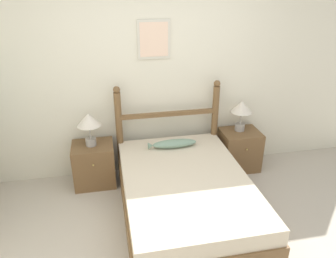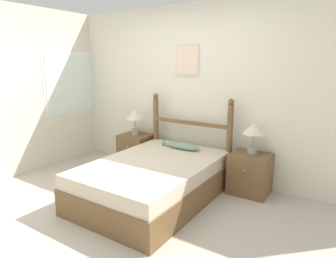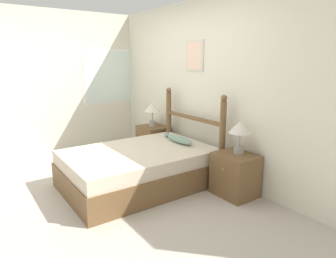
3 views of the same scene
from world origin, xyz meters
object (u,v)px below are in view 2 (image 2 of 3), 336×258
at_px(bed, 154,180).
at_px(fish_pillow, 182,146).
at_px(table_lamp_left, 135,117).
at_px(table_lamp_right, 253,131).
at_px(nightstand_right, 250,174).
at_px(nightstand_left, 136,150).

relative_size(bed, fish_pillow, 3.25).
distance_m(bed, table_lamp_left, 1.43).
relative_size(table_lamp_right, fish_pillow, 0.69).
relative_size(nightstand_right, table_lamp_left, 1.31).
height_order(bed, nightstand_right, nightstand_right).
bearing_deg(nightstand_left, nightstand_right, 0.00).
xyz_separation_m(nightstand_left, table_lamp_left, (-0.01, 0.00, 0.58)).
distance_m(nightstand_right, table_lamp_left, 2.04).
relative_size(nightstand_left, fish_pillow, 0.90).
relative_size(nightstand_right, table_lamp_right, 1.31).
distance_m(nightstand_right, fish_pillow, 1.01).
height_order(bed, fish_pillow, fish_pillow).
bearing_deg(nightstand_left, fish_pillow, -9.54).
bearing_deg(table_lamp_right, fish_pillow, -167.34).
xyz_separation_m(nightstand_right, table_lamp_right, (-0.00, 0.05, 0.58)).
xyz_separation_m(bed, table_lamp_right, (0.97, 0.89, 0.60)).
bearing_deg(fish_pillow, bed, -91.11).
bearing_deg(table_lamp_right, nightstand_right, -86.36).
bearing_deg(table_lamp_left, nightstand_left, -13.86).
height_order(bed, nightstand_left, nightstand_left).
xyz_separation_m(table_lamp_left, table_lamp_right, (1.95, 0.05, 0.00)).
xyz_separation_m(bed, nightstand_right, (0.97, 0.84, 0.02)).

